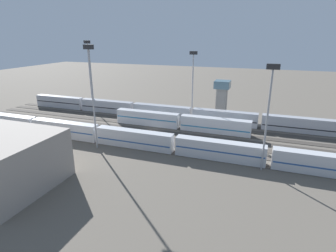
{
  "coord_description": "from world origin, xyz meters",
  "views": [
    {
      "loc": [
        -34.73,
        80.49,
        30.7
      ],
      "look_at": [
        -5.94,
        0.5,
        2.5
      ],
      "focal_mm": 29.32,
      "sensor_mm": 36.0,
      "label": 1
    }
  ],
  "objects": [
    {
      "name": "track_bed_1",
      "position": [
        0.0,
        -10.0,
        0.06
      ],
      "size": [
        140.0,
        2.8,
        0.12
      ],
      "primitive_type": "cube",
      "color": "#3D3833",
      "rests_on": "ground_plane"
    },
    {
      "name": "track_bed_3",
      "position": [
        0.0,
        0.0,
        0.06
      ],
      "size": [
        140.0,
        2.8,
        0.12
      ],
      "primitive_type": "cube",
      "color": "#3D3833",
      "rests_on": "ground_plane"
    },
    {
      "name": "train_on_track_2",
      "position": [
        -8.3,
        -5.0,
        2.61
      ],
      "size": [
        47.2,
        3.06,
        5.0
      ],
      "color": "silver",
      "rests_on": "ground_plane"
    },
    {
      "name": "track_bed_6",
      "position": [
        0.0,
        15.0,
        0.06
      ],
      "size": [
        140.0,
        2.8,
        0.12
      ],
      "primitive_type": "cube",
      "color": "#4C443D",
      "rests_on": "ground_plane"
    },
    {
      "name": "ground_plane",
      "position": [
        0.0,
        0.0,
        0.0
      ],
      "size": [
        400.0,
        400.0,
        0.0
      ],
      "primitive_type": "plane",
      "color": "#60594F"
    },
    {
      "name": "light_mast_2",
      "position": [
        35.55,
        -17.64,
        18.15
      ],
      "size": [
        2.8,
        0.7,
        28.71
      ],
      "color": "#9EA0A5",
      "rests_on": "ground_plane"
    },
    {
      "name": "train_on_track_0",
      "position": [
        2.3,
        -15.0,
        2.6
      ],
      "size": [
        119.8,
        3.06,
        5.0
      ],
      "color": "#A8AAB2",
      "rests_on": "ground_plane"
    },
    {
      "name": "control_tower",
      "position": [
        -18.35,
        -28.95,
        7.96
      ],
      "size": [
        6.0,
        6.0,
        13.62
      ],
      "color": "gray",
      "rests_on": "ground_plane"
    },
    {
      "name": "track_bed_2",
      "position": [
        0.0,
        -5.0,
        0.06
      ],
      "size": [
        140.0,
        2.8,
        0.12
      ],
      "primitive_type": "cube",
      "color": "#3D3833",
      "rests_on": "ground_plane"
    },
    {
      "name": "train_on_track_6",
      "position": [
        -0.99,
        15.0,
        2.6
      ],
      "size": [
        119.8,
        3.06,
        5.0
      ],
      "color": "silver",
      "rests_on": "ground_plane"
    },
    {
      "name": "track_bed_5",
      "position": [
        0.0,
        10.0,
        0.06
      ],
      "size": [
        140.0,
        2.8,
        0.12
      ],
      "primitive_type": "cube",
      "color": "#4C443D",
      "rests_on": "ground_plane"
    },
    {
      "name": "track_bed_0",
      "position": [
        0.0,
        -15.0,
        0.06
      ],
      "size": [
        140.0,
        2.8,
        0.12
      ],
      "primitive_type": "cube",
      "color": "#3D3833",
      "rests_on": "ground_plane"
    },
    {
      "name": "track_bed_4",
      "position": [
        0.0,
        5.0,
        0.06
      ],
      "size": [
        140.0,
        2.8,
        0.12
      ],
      "primitive_type": "cube",
      "color": "#4C443D",
      "rests_on": "ground_plane"
    },
    {
      "name": "light_mast_1",
      "position": [
        9.07,
        18.91,
        18.02
      ],
      "size": [
        2.8,
        0.7,
        28.47
      ],
      "color": "#9EA0A5",
      "rests_on": "ground_plane"
    },
    {
      "name": "light_mast_0",
      "position": [
        -8.79,
        -18.81,
        16.27
      ],
      "size": [
        2.8,
        0.7,
        25.26
      ],
      "color": "#9EA0A5",
      "rests_on": "ground_plane"
    },
    {
      "name": "light_mast_3",
      "position": [
        -35.75,
        17.24,
        16.1
      ],
      "size": [
        2.8,
        0.7,
        24.96
      ],
      "color": "#9EA0A5",
      "rests_on": "ground_plane"
    }
  ]
}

